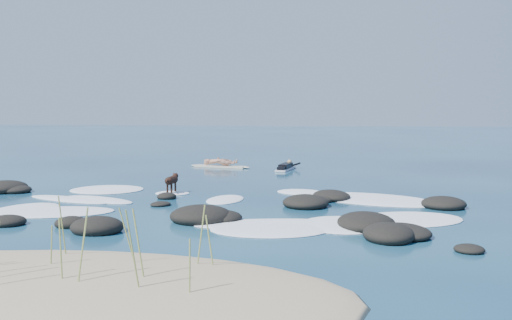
# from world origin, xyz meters

# --- Properties ---
(ground) EXTENTS (160.00, 160.00, 0.00)m
(ground) POSITION_xyz_m (0.00, 0.00, 0.00)
(ground) COLOR #0A2642
(ground) RESTS_ON ground
(sand_dune) EXTENTS (9.00, 4.40, 0.60)m
(sand_dune) POSITION_xyz_m (0.00, -8.20, 0.00)
(sand_dune) COLOR #9E8966
(sand_dune) RESTS_ON ground
(dune_grass) EXTENTS (3.71, 2.18, 1.22)m
(dune_grass) POSITION_xyz_m (0.18, -8.11, 0.64)
(dune_grass) COLOR olive
(dune_grass) RESTS_ON ground
(reef_rocks) EXTENTS (15.13, 7.47, 0.52)m
(reef_rocks) POSITION_xyz_m (0.24, -1.80, 0.11)
(reef_rocks) COLOR black
(reef_rocks) RESTS_ON ground
(breaking_foam) EXTENTS (12.84, 7.91, 0.12)m
(breaking_foam) POSITION_xyz_m (1.43, -0.47, 0.01)
(breaking_foam) COLOR white
(breaking_foam) RESTS_ON ground
(standing_surfer_rig) EXTENTS (2.96, 1.04, 1.70)m
(standing_surfer_rig) POSITION_xyz_m (-1.56, 9.99, 0.67)
(standing_surfer_rig) COLOR beige
(standing_surfer_rig) RESTS_ON ground
(paddling_surfer_rig) EXTENTS (1.01, 2.28, 0.39)m
(paddling_surfer_rig) POSITION_xyz_m (1.57, 9.39, 0.13)
(paddling_surfer_rig) COLOR silver
(paddling_surfer_rig) RESTS_ON ground
(dog) EXTENTS (0.29, 1.04, 0.66)m
(dog) POSITION_xyz_m (-1.26, 1.55, 0.44)
(dog) COLOR black
(dog) RESTS_ON ground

